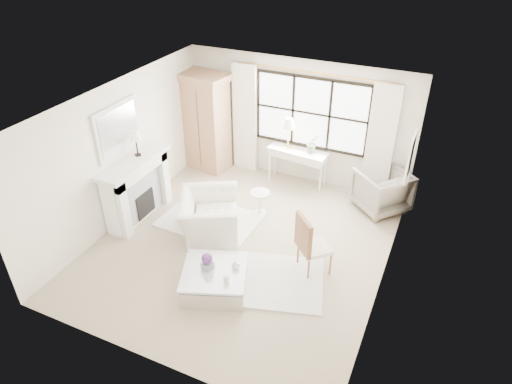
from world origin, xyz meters
TOP-DOWN VIEW (x-y plane):
  - floor at (0.00, 0.00)m, footprint 5.50×5.50m
  - ceiling at (0.00, 0.00)m, footprint 5.50×5.50m
  - wall_back at (0.00, 2.75)m, footprint 5.00×0.00m
  - wall_front at (0.00, -2.75)m, footprint 5.00×0.00m
  - wall_left at (-2.50, 0.00)m, footprint 0.00×5.50m
  - wall_right at (2.50, 0.00)m, footprint 0.00×5.50m
  - window_pane at (0.30, 2.73)m, footprint 2.40×0.02m
  - window_frame at (0.30, 2.72)m, footprint 2.50×0.04m
  - curtain_rod at (0.30, 2.67)m, footprint 3.30×0.04m
  - curtain_left at (-1.20, 2.65)m, footprint 0.55×0.10m
  - curtain_right at (1.80, 2.65)m, footprint 0.55×0.10m
  - fireplace at (-2.27, 0.00)m, footprint 0.58×1.66m
  - mirror_frame at (-2.47, 0.00)m, footprint 0.05×1.15m
  - mirror_glass at (-2.44, 0.00)m, footprint 0.02×1.00m
  - art_frame at (2.47, 1.70)m, footprint 0.04×0.62m
  - art_canvas at (2.45, 1.70)m, footprint 0.01×0.52m
  - mantel_lamp at (-2.26, 0.20)m, footprint 0.22×0.22m
  - armoire at (-2.05, 2.35)m, footprint 1.21×0.86m
  - console_table at (0.13, 2.51)m, footprint 1.34×0.59m
  - console_lamp at (-0.11, 2.53)m, footprint 0.28×0.28m
  - orchid_plant at (0.44, 2.53)m, footprint 0.30×0.29m
  - side_table at (-0.11, 1.05)m, footprint 0.40×0.40m
  - rug_left at (-0.91, 0.41)m, footprint 1.88×1.36m
  - rug_right at (0.83, -0.67)m, footprint 2.05×1.75m
  - club_armchair at (-0.71, 0.07)m, footprint 1.48×1.55m
  - wingback_chair at (2.02, 2.25)m, footprint 1.31×1.31m
  - french_chair at (1.37, -0.09)m, footprint 0.68×0.68m
  - coffee_table at (0.09, -1.18)m, footprint 1.29×1.29m
  - planter_box at (-0.03, -1.18)m, footprint 0.18×0.18m
  - planter_flowers at (-0.03, -1.18)m, footprint 0.18×0.18m
  - pillar_candle at (0.38, -1.32)m, footprint 0.09×0.09m
  - coffee_vase at (0.38, -0.98)m, footprint 0.16×0.16m

SIDE VIEW (x-z plane):
  - floor at x=0.00m, z-range 0.00..0.00m
  - rug_left at x=-0.91m, z-range 0.00..0.03m
  - rug_right at x=0.83m, z-range 0.00..0.03m
  - coffee_table at x=0.09m, z-range -0.01..0.37m
  - french_chair at x=1.37m, z-range -0.23..0.85m
  - side_table at x=-0.11m, z-range 0.08..0.58m
  - club_armchair at x=-0.71m, z-range 0.00..0.78m
  - console_table at x=0.13m, z-range 0.00..0.80m
  - wingback_chair at x=2.02m, z-range 0.00..0.86m
  - planter_box at x=-0.03m, z-range 0.38..0.50m
  - pillar_candle at x=0.38m, z-range 0.38..0.50m
  - coffee_vase at x=0.38m, z-range 0.38..0.52m
  - planter_flowers at x=-0.03m, z-range 0.50..0.67m
  - fireplace at x=-2.27m, z-range 0.02..1.28m
  - orchid_plant at x=0.44m, z-range 0.80..1.22m
  - armoire at x=-2.05m, z-range 0.02..2.26m
  - curtain_left at x=-1.20m, z-range 0.00..2.47m
  - curtain_right at x=1.80m, z-range 0.00..2.47m
  - wall_left at x=-2.50m, z-range -1.40..4.10m
  - wall_right at x=2.50m, z-range -1.40..4.10m
  - wall_back at x=0.00m, z-range -1.15..3.85m
  - wall_front at x=0.00m, z-range -1.15..3.85m
  - console_lamp at x=-0.11m, z-range 1.01..1.70m
  - art_frame at x=2.47m, z-range 1.14..1.96m
  - art_canvas at x=2.45m, z-range 1.19..1.91m
  - window_pane at x=0.30m, z-range 0.85..2.35m
  - window_frame at x=0.30m, z-range 0.85..2.35m
  - mantel_lamp at x=-2.26m, z-range 1.40..1.91m
  - mirror_frame at x=-2.47m, z-range 1.37..2.31m
  - mirror_glass at x=-2.44m, z-range 1.44..2.24m
  - curtain_rod at x=0.30m, z-range 2.45..2.49m
  - ceiling at x=0.00m, z-range 2.70..2.70m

